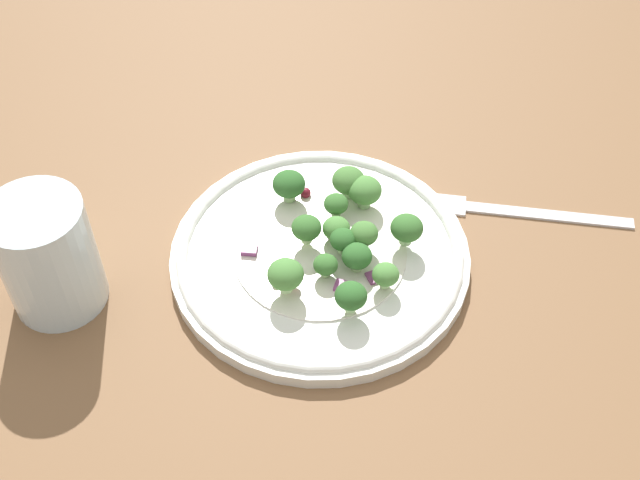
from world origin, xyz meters
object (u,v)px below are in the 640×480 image
object	(u,v)px
fork	(515,211)
water_glass	(48,256)
broccoli_floret_0	(336,229)
plate	(320,254)
broccoli_floret_2	(326,265)
broccoli_floret_1	(348,181)

from	to	relation	value
fork	water_glass	world-z (taller)	water_glass
broccoli_floret_0	water_glass	xyz separation A→B (cm)	(-6.91, 22.35, 2.46)
plate	broccoli_floret_2	world-z (taller)	broccoli_floret_2
broccoli_floret_0	broccoli_floret_2	size ratio (longest dim) A/B	1.16
broccoli_floret_1	fork	size ratio (longest dim) A/B	0.16
water_glass	broccoli_floret_2	bearing A→B (deg)	-82.58
broccoli_floret_1	broccoli_floret_0	bearing A→B (deg)	171.77
water_glass	plate	bearing A→B (deg)	-75.38
broccoli_floret_0	water_glass	bearing A→B (deg)	107.18
broccoli_floret_0	fork	world-z (taller)	broccoli_floret_0
fork	broccoli_floret_1	bearing A→B (deg)	92.08
plate	broccoli_floret_1	xyz separation A→B (cm)	(6.54, -2.02, 2.54)
broccoli_floret_1	water_glass	world-z (taller)	water_glass
broccoli_floret_2	fork	bearing A→B (deg)	-59.53
broccoli_floret_1	water_glass	size ratio (longest dim) A/B	0.29
broccoli_floret_0	water_glass	distance (cm)	23.52
plate	broccoli_floret_0	xyz separation A→B (cm)	(1.41, -1.28, 1.80)
broccoli_floret_1	broccoli_floret_2	distance (cm)	9.34
broccoli_floret_1	fork	world-z (taller)	broccoli_floret_1
broccoli_floret_0	broccoli_floret_2	distance (cm)	4.13
broccoli_floret_1	broccoli_floret_2	world-z (taller)	broccoli_floret_1
broccoli_floret_0	fork	distance (cm)	17.14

